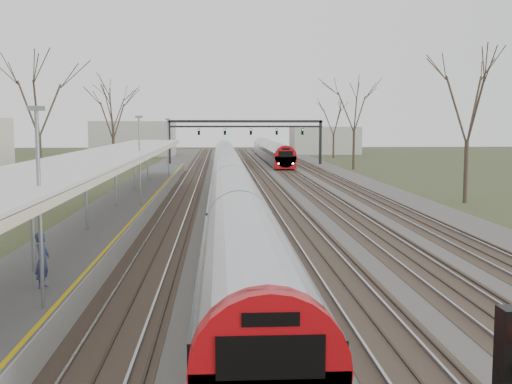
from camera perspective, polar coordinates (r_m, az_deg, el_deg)
track_bed at (r=57.31m, az=0.27°, el=0.55°), size 24.00×160.00×0.22m
platform at (r=40.18m, az=-11.52°, el=-1.34°), size 3.50×69.00×1.00m
canopy at (r=35.43m, az=-12.68°, el=3.21°), size 4.10×50.00×3.11m
signal_gantry at (r=86.99m, az=-0.93°, el=5.65°), size 21.00×0.59×6.08m
tree_west_far at (r=51.84m, az=-18.84°, el=8.44°), size 5.50×5.50×11.33m
tree_east_far at (r=47.23m, az=18.35°, el=7.82°), size 5.00×5.00×10.30m
train_near at (r=54.59m, az=-2.46°, el=1.75°), size 2.62×90.21×3.05m
train_far at (r=97.48m, az=1.30°, el=3.68°), size 2.62×45.21×3.05m
passenger at (r=19.06m, az=-18.45°, el=-5.81°), size 0.43×0.61×1.60m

